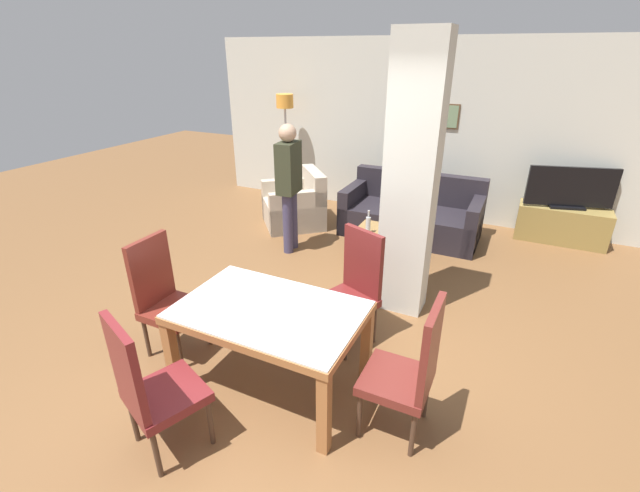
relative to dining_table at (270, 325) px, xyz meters
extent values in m
plane|color=brown|center=(0.00, 0.00, -0.57)|extent=(18.00, 18.00, 0.00)
cube|color=beige|center=(0.00, 4.52, 0.78)|extent=(7.20, 0.06, 2.70)
cube|color=brown|center=(0.34, 4.47, 1.03)|extent=(0.44, 0.02, 0.36)
cube|color=gray|center=(0.34, 4.46, 1.03)|extent=(0.40, 0.01, 0.32)
cube|color=beige|center=(0.61, 1.62, 0.78)|extent=(0.48, 0.34, 2.70)
cube|color=#A36738|center=(0.00, -0.43, 0.12)|extent=(1.41, 0.06, 0.06)
cube|color=#A36738|center=(0.00, 0.43, 0.12)|extent=(1.41, 0.06, 0.06)
cube|color=#A36738|center=(-0.68, 0.00, 0.12)|extent=(0.06, 0.79, 0.06)
cube|color=#A36738|center=(0.68, 0.00, 0.12)|extent=(0.06, 0.79, 0.06)
cube|color=silver|center=(0.00, 0.00, 0.15)|extent=(1.39, 0.89, 0.01)
cube|color=#A36738|center=(-0.66, -0.41, -0.24)|extent=(0.08, 0.08, 0.66)
cube|color=#A36738|center=(0.66, -0.41, -0.24)|extent=(0.08, 0.08, 0.66)
cube|color=#A36738|center=(-0.66, 0.41, -0.24)|extent=(0.08, 0.08, 0.66)
cube|color=#A36738|center=(0.66, 0.41, -0.24)|extent=(0.08, 0.08, 0.66)
cube|color=maroon|center=(-0.32, -0.80, -0.15)|extent=(0.60, 0.60, 0.07)
cube|color=maroon|center=(-0.39, -0.99, 0.20)|extent=(0.42, 0.21, 0.62)
cylinder|color=#473023|center=(-0.42, -0.55, -0.38)|extent=(0.04, 0.04, 0.39)
cylinder|color=#473023|center=(-0.07, -0.69, -0.38)|extent=(0.04, 0.04, 0.39)
cylinder|color=#473023|center=(-0.56, -0.91, -0.38)|extent=(0.04, 0.04, 0.39)
cylinder|color=#473023|center=(-0.21, -1.05, -0.38)|extent=(0.04, 0.04, 0.39)
cube|color=maroon|center=(1.02, 0.00, -0.15)|extent=(0.46, 0.46, 0.07)
cube|color=maroon|center=(1.22, 0.00, 0.20)|extent=(0.05, 0.44, 0.62)
cylinder|color=#473023|center=(0.83, -0.19, -0.38)|extent=(0.04, 0.04, 0.39)
cylinder|color=#473023|center=(0.83, 0.19, -0.38)|extent=(0.04, 0.04, 0.39)
cylinder|color=#473023|center=(1.21, -0.19, -0.38)|extent=(0.04, 0.04, 0.39)
cylinder|color=#473023|center=(1.21, 0.19, -0.38)|extent=(0.04, 0.04, 0.39)
cube|color=maroon|center=(0.32, 0.78, -0.15)|extent=(0.60, 0.60, 0.07)
cube|color=maroon|center=(0.40, 0.97, 0.20)|extent=(0.42, 0.21, 0.62)
cylinder|color=#473023|center=(0.42, 0.53, -0.38)|extent=(0.04, 0.04, 0.39)
cylinder|color=#473023|center=(0.07, 0.67, -0.38)|extent=(0.04, 0.04, 0.39)
cylinder|color=#473023|center=(0.57, 0.88, -0.38)|extent=(0.04, 0.04, 0.39)
cylinder|color=#473023|center=(0.21, 1.02, -0.38)|extent=(0.04, 0.04, 0.39)
cube|color=maroon|center=(-0.99, 0.00, -0.15)|extent=(0.46, 0.46, 0.07)
cube|color=maroon|center=(-1.20, 0.00, 0.20)|extent=(0.05, 0.44, 0.62)
cylinder|color=#473023|center=(-0.80, 0.19, -0.38)|extent=(0.04, 0.04, 0.39)
cylinder|color=#473023|center=(-0.80, -0.19, -0.38)|extent=(0.04, 0.04, 0.39)
cylinder|color=#473023|center=(-1.18, 0.19, -0.38)|extent=(0.04, 0.04, 0.39)
cylinder|color=#473023|center=(-1.18, -0.19, -0.38)|extent=(0.04, 0.04, 0.39)
cube|color=#252027|center=(0.20, 3.52, -0.36)|extent=(1.93, 0.94, 0.42)
cube|color=#252027|center=(0.20, 3.90, 0.07)|extent=(1.93, 0.18, 0.44)
cube|color=#252027|center=(1.08, 3.52, -0.24)|extent=(0.16, 0.94, 0.66)
cube|color=#252027|center=(-0.69, 3.52, -0.24)|extent=(0.16, 0.94, 0.66)
cube|color=beige|center=(-1.55, 3.15, -0.37)|extent=(1.20, 1.20, 0.40)
cube|color=beige|center=(-1.30, 3.37, 0.05)|extent=(0.69, 0.76, 0.44)
cube|color=beige|center=(-1.32, 2.89, -0.25)|extent=(0.73, 0.67, 0.64)
cube|color=beige|center=(-1.79, 3.42, -0.25)|extent=(0.73, 0.67, 0.64)
cube|color=olive|center=(0.13, 2.47, -0.14)|extent=(0.72, 0.55, 0.04)
cube|color=olive|center=(0.13, 2.47, -0.37)|extent=(0.64, 0.47, 0.41)
cylinder|color=#B2B7BC|center=(-0.04, 2.33, -0.02)|extent=(0.06, 0.06, 0.21)
cylinder|color=#B2B7BC|center=(-0.04, 2.33, 0.12)|extent=(0.02, 0.02, 0.07)
cylinder|color=#B7B7BC|center=(-0.04, 2.33, 0.17)|extent=(0.03, 0.03, 0.01)
cube|color=olive|center=(2.18, 4.24, -0.32)|extent=(1.17, 0.40, 0.51)
cube|color=black|center=(2.18, 4.24, -0.05)|extent=(0.49, 0.31, 0.03)
cube|color=black|center=(2.18, 4.24, 0.24)|extent=(1.11, 0.35, 0.54)
cylinder|color=#B7B7BC|center=(-2.21, 4.13, -0.56)|extent=(0.26, 0.26, 0.02)
cylinder|color=#B7B7BC|center=(-2.21, 4.13, 0.25)|extent=(0.04, 0.04, 1.60)
cylinder|color=#F29E38|center=(-2.21, 4.13, 1.16)|extent=(0.28, 0.28, 0.22)
cylinder|color=#3D3957|center=(-1.15, 2.42, -0.16)|extent=(0.13, 0.13, 0.82)
cylinder|color=#3D3957|center=(-1.13, 2.25, -0.16)|extent=(0.13, 0.13, 0.82)
cube|color=#303423|center=(-1.14, 2.33, 0.57)|extent=(0.26, 0.40, 0.65)
sphere|color=tan|center=(-1.14, 2.33, 1.01)|extent=(0.22, 0.22, 0.22)
camera|label=1|loc=(1.54, -2.30, 1.95)|focal=24.00mm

